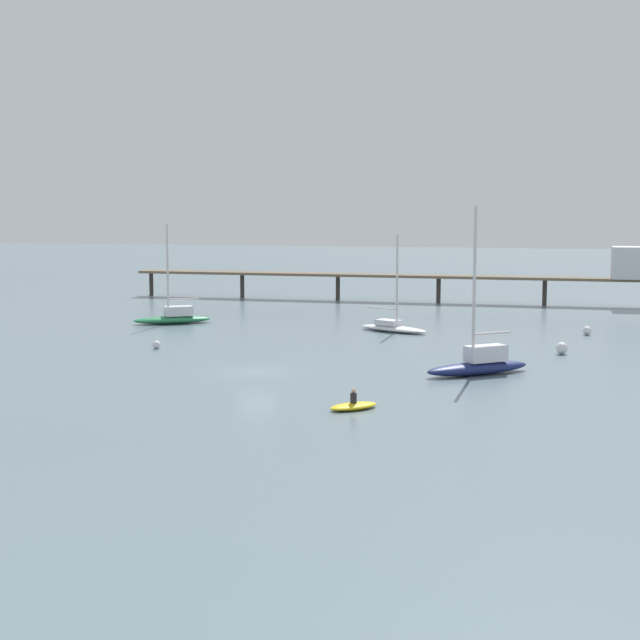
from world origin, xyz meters
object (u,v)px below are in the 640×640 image
at_px(sailboat_navy, 480,362).
at_px(mooring_buoy_outer, 156,345).
at_px(sailboat_white, 393,326).
at_px(dinghy_yellow, 353,406).
at_px(mooring_buoy_inner, 562,348).
at_px(sailboat_green, 174,316).
at_px(pier, 498,270).
at_px(mooring_buoy_mid, 587,331).

bearing_deg(sailboat_navy, mooring_buoy_outer, 167.79).
xyz_separation_m(sailboat_white, dinghy_yellow, (3.50, -32.74, -0.31)).
bearing_deg(mooring_buoy_inner, sailboat_green, 163.31).
height_order(sailboat_green, sailboat_white, sailboat_green).
relative_size(sailboat_navy, sailboat_green, 1.17).
bearing_deg(pier, sailboat_navy, -87.75).
distance_m(pier, mooring_buoy_mid, 26.83).
distance_m(sailboat_white, dinghy_yellow, 32.93).
relative_size(pier, mooring_buoy_inner, 68.27).
bearing_deg(dinghy_yellow, mooring_buoy_mid, 69.27).
height_order(mooring_buoy_inner, mooring_buoy_mid, mooring_buoy_inner).
distance_m(sailboat_green, mooring_buoy_inner, 37.01).
height_order(sailboat_white, mooring_buoy_inner, sailboat_white).
bearing_deg(pier, mooring_buoy_inner, -79.06).
relative_size(pier, sailboat_navy, 5.57).
bearing_deg(sailboat_green, pier, 42.45).
bearing_deg(sailboat_navy, mooring_buoy_mid, 71.40).
bearing_deg(pier, dinghy_yellow, -93.73).
bearing_deg(mooring_buoy_inner, dinghy_yellow, -115.57).
bearing_deg(sailboat_navy, pier, 92.25).
relative_size(pier, mooring_buoy_mid, 80.55).
xyz_separation_m(mooring_buoy_outer, mooring_buoy_mid, (32.55, 16.35, 0.07)).
distance_m(sailboat_navy, mooring_buoy_outer, 25.79).
bearing_deg(sailboat_green, sailboat_navy, -34.58).
xyz_separation_m(sailboat_navy, sailboat_white, (-9.22, 20.05, -0.29)).
xyz_separation_m(sailboat_navy, mooring_buoy_mid, (7.34, 21.81, -0.43)).
distance_m(dinghy_yellow, mooring_buoy_inner, 25.38).
bearing_deg(sailboat_green, mooring_buoy_mid, 1.49).
distance_m(sailboat_navy, mooring_buoy_inner, 11.47).
height_order(mooring_buoy_outer, mooring_buoy_inner, mooring_buoy_inner).
bearing_deg(sailboat_green, mooring_buoy_inner, -16.69).
relative_size(sailboat_navy, mooring_buoy_mid, 14.45).
distance_m(sailboat_navy, mooring_buoy_mid, 23.01).
height_order(sailboat_white, dinghy_yellow, sailboat_white).
height_order(sailboat_navy, dinghy_yellow, sailboat_navy).
distance_m(mooring_buoy_outer, mooring_buoy_inner, 30.81).
relative_size(sailboat_white, mooring_buoy_inner, 9.52).
distance_m(sailboat_navy, sailboat_green, 36.70).
bearing_deg(mooring_buoy_inner, mooring_buoy_mid, 79.71).
distance_m(dinghy_yellow, mooring_buoy_mid, 36.89).
bearing_deg(sailboat_navy, sailboat_green, 145.42).
bearing_deg(sailboat_white, mooring_buoy_inner, -34.28).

